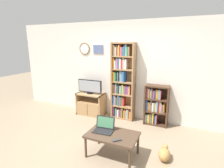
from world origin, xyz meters
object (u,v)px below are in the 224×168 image
object	(u,v)px
television	(90,87)
bookshelf_short	(155,105)
bookshelf_tall	(122,83)
laptop	(104,127)
tv_stand	(91,104)
coffee_table	(112,136)
cat	(164,154)
remote_near_laptop	(117,140)

from	to	relation	value
television	bookshelf_short	xyz separation A→B (m)	(1.83, 0.13, -0.32)
bookshelf_tall	laptop	xyz separation A→B (m)	(0.25, -1.59, -0.51)
tv_stand	television	bearing A→B (deg)	-129.73
coffee_table	cat	distance (m)	0.97
bookshelf_tall	bookshelf_short	world-z (taller)	bookshelf_tall
bookshelf_tall	remote_near_laptop	distance (m)	2.00
bookshelf_short	coffee_table	size ratio (longest dim) A/B	1.11
remote_near_laptop	cat	distance (m)	0.91
television	bookshelf_tall	size ratio (longest dim) A/B	0.35
laptop	cat	size ratio (longest dim) A/B	0.75
tv_stand	cat	distance (m)	2.58
bookshelf_tall	remote_near_laptop	size ratio (longest dim) A/B	14.08
coffee_table	remote_near_laptop	bearing A→B (deg)	-47.48
remote_near_laptop	coffee_table	bearing A→B (deg)	178.22
tv_stand	remote_near_laptop	size ratio (longest dim) A/B	5.40
coffee_table	remote_near_laptop	size ratio (longest dim) A/B	6.30
coffee_table	cat	bearing A→B (deg)	16.25
tv_stand	television	distance (m)	0.51
bookshelf_short	remote_near_laptop	distance (m)	1.83
bookshelf_short	cat	xyz separation A→B (m)	(0.43, -1.37, -0.39)
coffee_table	remote_near_laptop	world-z (taller)	remote_near_laptop
cat	bookshelf_short	bearing A→B (deg)	103.80
laptop	cat	distance (m)	1.17
television	bookshelf_short	distance (m)	1.86
bookshelf_tall	coffee_table	bearing A→B (deg)	-75.09
tv_stand	bookshelf_short	size ratio (longest dim) A/B	0.77
bookshelf_short	remote_near_laptop	bearing A→B (deg)	-99.52
cat	tv_stand	bearing A→B (deg)	147.19
bookshelf_short	cat	size ratio (longest dim) A/B	1.99
television	remote_near_laptop	xyz separation A→B (m)	(1.52, -1.68, -0.39)
bookshelf_short	remote_near_laptop	world-z (taller)	bookshelf_short
tv_stand	cat	bearing A→B (deg)	-29.22
cat	laptop	bearing A→B (deg)	-172.93
bookshelf_short	laptop	bearing A→B (deg)	-112.69
remote_near_laptop	laptop	bearing A→B (deg)	-167.68
coffee_table	television	bearing A→B (deg)	132.14
television	remote_near_laptop	bearing A→B (deg)	-47.82
television	cat	xyz separation A→B (m)	(2.26, -1.24, -0.71)
tv_stand	laptop	bearing A→B (deg)	-51.61
bookshelf_tall	remote_near_laptop	world-z (taller)	bookshelf_tall
tv_stand	remote_near_laptop	world-z (taller)	tv_stand
remote_near_laptop	bookshelf_short	bearing A→B (deg)	126.18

